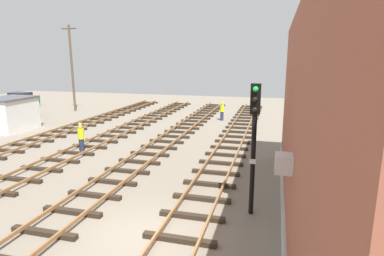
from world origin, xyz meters
name	(u,v)px	position (x,y,z in m)	size (l,w,h in m)	color
ground_plane	(143,236)	(0.00, 0.00, 0.00)	(81.62, 81.62, 0.00)	slate
track_near_building	(179,238)	(1.30, 0.00, 0.13)	(2.50, 62.78, 0.32)	#2D2319
track_centre	(59,221)	(-3.26, 0.00, 0.13)	(2.50, 62.78, 0.32)	#2D2319
signal_mast	(254,134)	(3.40, 2.59, 3.16)	(0.36, 0.40, 5.01)	black
control_hut	(10,114)	(-17.14, 12.32, 1.39)	(3.00, 3.80, 2.76)	silver
parked_car_blue	(16,109)	(-21.43, 17.38, 0.90)	(4.20, 2.04, 1.76)	#23389E
parked_car_black	(5,105)	(-24.51, 19.14, 0.90)	(4.20, 2.04, 1.76)	black
parked_car_green	(21,99)	(-26.80, 23.90, 0.90)	(4.20, 2.04, 1.76)	#1E6B38
utility_pole_far	(72,67)	(-18.03, 22.42, 4.92)	(1.80, 0.24, 9.45)	brown
track_worker_foreground	(222,111)	(-0.85, 21.10, 0.93)	(0.40, 0.40, 1.87)	#262D4C
track_worker_distant	(81,138)	(-7.81, 8.30, 0.93)	(0.40, 0.40, 1.87)	#262D4C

